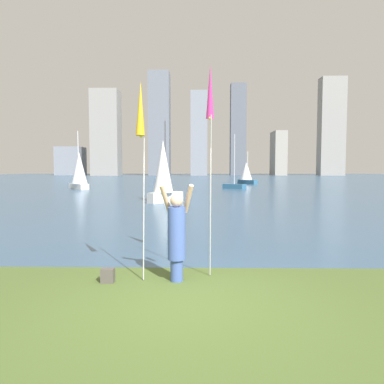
% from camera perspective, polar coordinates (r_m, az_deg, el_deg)
% --- Properties ---
extents(ground, '(120.00, 138.00, 0.12)m').
position_cam_1_polar(ground, '(56.61, 0.92, 1.62)').
color(ground, '#475B28').
extents(person, '(0.67, 0.50, 1.83)m').
position_cam_1_polar(person, '(6.91, -2.41, -6.49)').
color(person, '#3F59A5').
rests_on(person, ground).
extents(kite_flag_left, '(0.16, 0.55, 3.69)m').
position_cam_1_polar(kite_flag_left, '(6.82, -7.98, 11.81)').
color(kite_flag_left, '#B2B2B7').
rests_on(kite_flag_left, ground).
extents(kite_flag_right, '(0.16, 0.82, 4.15)m').
position_cam_1_polar(kite_flag_right, '(7.51, 2.83, 14.28)').
color(kite_flag_right, '#B2B2B7').
rests_on(kite_flag_right, ground).
extents(bag, '(0.24, 0.19, 0.26)m').
position_cam_1_polar(bag, '(7.18, -12.95, -12.51)').
color(bag, '#4C4742').
rests_on(bag, ground).
extents(sailboat_0, '(2.35, 2.84, 4.20)m').
position_cam_1_polar(sailboat_0, '(47.86, 8.45, 3.01)').
color(sailboat_0, '#2D6084').
rests_on(sailboat_0, ground).
extents(sailboat_2, '(2.10, 2.17, 4.95)m').
position_cam_1_polar(sailboat_2, '(22.32, -4.44, 3.19)').
color(sailboat_2, silver).
rests_on(sailboat_2, ground).
extents(sailboat_3, '(2.32, 2.09, 5.44)m').
position_cam_1_polar(sailboat_3, '(37.02, 6.58, 0.99)').
color(sailboat_3, '#2D6084').
rests_on(sailboat_3, ground).
extents(sailboat_4, '(2.60, 2.86, 5.70)m').
position_cam_1_polar(sailboat_4, '(37.76, -17.11, 3.16)').
color(sailboat_4, white).
rests_on(sailboat_4, ground).
extents(skyline_tower_0, '(7.11, 6.46, 7.84)m').
position_cam_1_polar(skyline_tower_0, '(109.06, -18.32, 4.59)').
color(skyline_tower_0, gray).
rests_on(skyline_tower_0, ground).
extents(skyline_tower_1, '(7.20, 6.13, 22.42)m').
position_cam_1_polar(skyline_tower_1, '(101.26, -13.19, 8.89)').
color(skyline_tower_1, gray).
rests_on(skyline_tower_1, ground).
extents(skyline_tower_2, '(5.54, 6.18, 27.38)m').
position_cam_1_polar(skyline_tower_2, '(100.76, -5.06, 10.41)').
color(skyline_tower_2, slate).
rests_on(skyline_tower_2, ground).
extents(skyline_tower_3, '(4.38, 3.49, 22.08)m').
position_cam_1_polar(skyline_tower_3, '(97.96, 1.09, 9.06)').
color(skyline_tower_3, gray).
rests_on(skyline_tower_3, ground).
extents(skyline_tower_4, '(4.27, 3.45, 25.15)m').
position_cam_1_polar(skyline_tower_4, '(104.23, 7.16, 9.56)').
color(skyline_tower_4, '#565B66').
rests_on(skyline_tower_4, ground).
extents(skyline_tower_5, '(3.28, 7.80, 11.97)m').
position_cam_1_polar(skyline_tower_5, '(104.56, 13.27, 5.85)').
color(skyline_tower_5, gray).
rests_on(skyline_tower_5, ground).
extents(skyline_tower_6, '(6.52, 4.04, 26.12)m').
position_cam_1_polar(skyline_tower_6, '(107.23, 20.84, 9.44)').
color(skyline_tower_6, gray).
rests_on(skyline_tower_6, ground).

